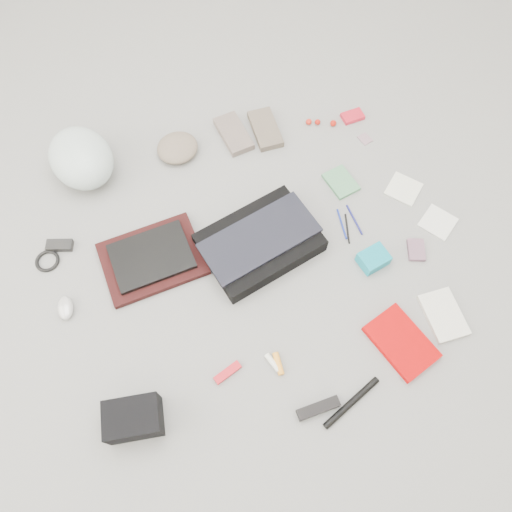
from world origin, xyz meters
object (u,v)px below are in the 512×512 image
object	(u,v)px
laptop	(151,256)
bike_helmet	(81,158)
camera_bag	(133,419)
messenger_bag	(260,243)
accordion_wallet	(373,259)
book_red	(401,342)

from	to	relation	value
laptop	bike_helmet	xyz separation A→B (m)	(-0.18, 0.48, 0.06)
bike_helmet	camera_bag	size ratio (longest dim) A/B	1.73
bike_helmet	messenger_bag	bearing A→B (deg)	-59.87
messenger_bag	laptop	distance (m)	0.41
camera_bag	bike_helmet	bearing A→B (deg)	97.36
messenger_bag	bike_helmet	size ratio (longest dim) A/B	1.38
camera_bag	accordion_wallet	world-z (taller)	camera_bag
camera_bag	laptop	bearing A→B (deg)	80.22
messenger_bag	accordion_wallet	xyz separation A→B (m)	(0.39, -0.18, -0.01)
messenger_bag	camera_bag	bearing A→B (deg)	-154.37
messenger_bag	book_red	xyz separation A→B (m)	(0.37, -0.51, -0.02)
laptop	bike_helmet	distance (m)	0.52
laptop	accordion_wallet	size ratio (longest dim) A/B	2.77
camera_bag	book_red	size ratio (longest dim) A/B	0.74
messenger_bag	laptop	bearing A→B (deg)	156.02
messenger_bag	accordion_wallet	bearing A→B (deg)	-40.71
laptop	accordion_wallet	bearing A→B (deg)	-23.02
bike_helmet	camera_bag	distance (m)	1.04
bike_helmet	camera_bag	bearing A→B (deg)	-106.53
laptop	book_red	world-z (taller)	laptop
messenger_bag	accordion_wallet	size ratio (longest dim) A/B	4.00
accordion_wallet	laptop	bearing A→B (deg)	149.32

